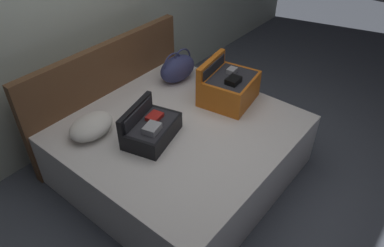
% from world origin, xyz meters
% --- Properties ---
extents(ground_plane, '(12.00, 12.00, 0.00)m').
position_xyz_m(ground_plane, '(0.00, 0.00, 0.00)').
color(ground_plane, '#4C515B').
extents(back_wall, '(8.00, 0.10, 2.60)m').
position_xyz_m(back_wall, '(0.00, 1.65, 1.30)').
color(back_wall, '#B7C1B2').
rests_on(back_wall, ground).
extents(bed, '(1.81, 1.76, 0.53)m').
position_xyz_m(bed, '(0.00, 0.40, 0.26)').
color(bed, silver).
rests_on(bed, ground).
extents(headboard, '(1.85, 0.08, 1.02)m').
position_xyz_m(headboard, '(0.00, 1.32, 0.51)').
color(headboard, brown).
rests_on(headboard, ground).
extents(hard_case_large, '(0.54, 0.50, 0.38)m').
position_xyz_m(hard_case_large, '(0.59, 0.31, 0.68)').
color(hard_case_large, '#D16619').
rests_on(hard_case_large, bed).
extents(hard_case_medium, '(0.54, 0.44, 0.28)m').
position_xyz_m(hard_case_medium, '(-0.26, 0.49, 0.62)').
color(hard_case_medium, black).
rests_on(hard_case_medium, bed).
extents(duffel_bag, '(0.43, 0.27, 0.33)m').
position_xyz_m(duffel_bag, '(0.58, 0.92, 0.66)').
color(duffel_bag, navy).
rests_on(duffel_bag, bed).
extents(pillow_near_headboard, '(0.44, 0.35, 0.15)m').
position_xyz_m(pillow_near_headboard, '(-0.53, 0.91, 0.60)').
color(pillow_near_headboard, white).
rests_on(pillow_near_headboard, bed).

